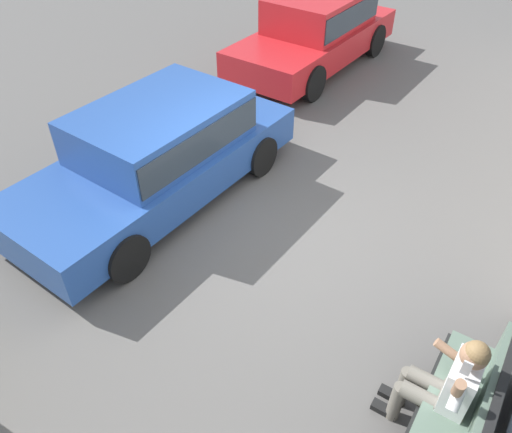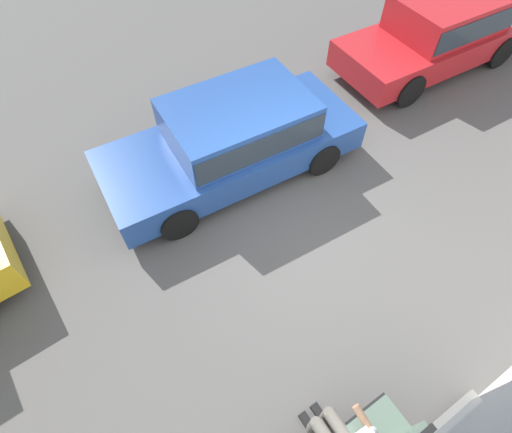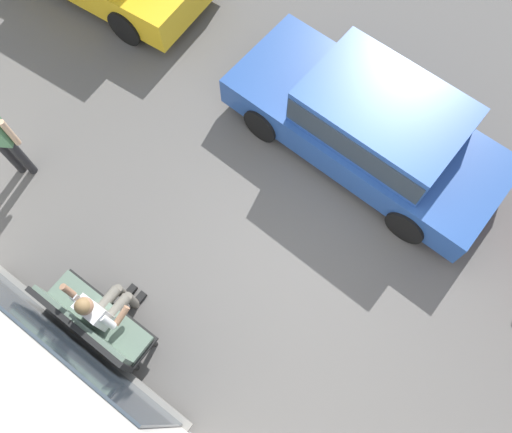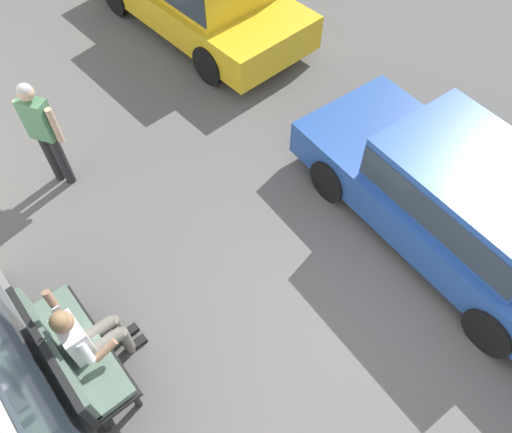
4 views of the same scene
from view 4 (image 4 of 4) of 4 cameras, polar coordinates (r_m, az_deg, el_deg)
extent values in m
plane|color=#565451|center=(6.28, 11.43, -10.69)|extent=(60.00, 60.00, 0.00)
cube|color=#2D3842|center=(4.97, -26.40, -12.06)|extent=(3.40, 0.03, 2.50)
cube|color=gray|center=(6.06, -21.62, -16.95)|extent=(3.60, 0.12, 0.10)
cylinder|color=black|center=(6.39, -23.26, -11.14)|extent=(0.07, 0.07, 0.39)
cylinder|color=black|center=(5.76, -17.03, -21.72)|extent=(0.07, 0.07, 0.39)
cylinder|color=black|center=(6.38, -20.22, -9.33)|extent=(0.07, 0.07, 0.39)
cylinder|color=black|center=(5.74, -13.53, -19.63)|extent=(0.07, 0.07, 0.39)
cube|color=black|center=(5.83, -19.34, -14.41)|extent=(1.59, 0.55, 0.06)
cube|color=slate|center=(5.76, -19.56, -14.11)|extent=(1.53, 0.49, 0.10)
cube|color=black|center=(5.58, -22.34, -14.47)|extent=(1.59, 0.07, 0.55)
cube|color=slate|center=(5.57, -21.79, -14.16)|extent=(1.53, 0.06, 0.47)
cylinder|color=#6B665B|center=(5.79, -17.76, -12.41)|extent=(0.15, 0.42, 0.15)
cylinder|color=#6B665B|center=(6.01, -15.43, -12.30)|extent=(0.12, 0.12, 0.50)
cube|color=black|center=(6.20, -14.35, -12.70)|extent=(0.10, 0.24, 0.07)
cylinder|color=#6B665B|center=(5.70, -16.89, -13.75)|extent=(0.15, 0.42, 0.15)
cylinder|color=#6B665B|center=(5.93, -14.55, -13.59)|extent=(0.12, 0.12, 0.50)
cube|color=black|center=(6.13, -13.48, -13.95)|extent=(0.10, 0.24, 0.07)
cube|color=#6B665B|center=(5.75, -19.16, -14.18)|extent=(0.34, 0.24, 0.14)
cube|color=silver|center=(5.50, -19.96, -13.07)|extent=(0.38, 0.22, 0.56)
sphere|color=#A37556|center=(5.14, -21.28, -11.19)|extent=(0.22, 0.22, 0.22)
sphere|color=olive|center=(5.11, -21.50, -11.08)|extent=(0.20, 0.20, 0.20)
cylinder|color=silver|center=(5.29, -18.92, -14.44)|extent=(0.20, 0.10, 0.28)
cylinder|color=#A37556|center=(5.37, -16.82, -14.42)|extent=(0.08, 0.27, 0.17)
cylinder|color=silver|center=(5.47, -21.62, -10.41)|extent=(0.25, 0.10, 0.22)
cylinder|color=#A37556|center=(5.35, -22.37, -8.85)|extent=(0.16, 0.08, 0.25)
cube|color=silver|center=(5.22, -21.72, -9.99)|extent=(0.02, 0.07, 0.15)
cube|color=#23478E|center=(6.84, 21.40, 1.04)|extent=(4.48, 2.00, 0.53)
cube|color=#23478E|center=(6.38, 24.08, 3.14)|extent=(2.37, 1.67, 0.63)
cube|color=#28333D|center=(6.38, 24.08, 3.14)|extent=(2.32, 1.70, 0.44)
cylinder|color=black|center=(6.97, 8.40, 4.13)|extent=(0.63, 0.21, 0.62)
cylinder|color=black|center=(7.93, 17.62, 9.46)|extent=(0.63, 0.21, 0.62)
cylinder|color=black|center=(6.30, 25.16, -11.69)|extent=(0.63, 0.21, 0.62)
cylinder|color=black|center=(8.73, -5.39, 16.86)|extent=(0.68, 0.22, 0.67)
cylinder|color=black|center=(9.69, 3.29, 21.18)|extent=(0.68, 0.22, 0.67)
cylinder|color=#232326|center=(7.46, -21.25, 6.03)|extent=(0.13, 0.13, 0.88)
cylinder|color=#232326|center=(7.56, -22.36, 6.31)|extent=(0.13, 0.13, 0.88)
cube|color=#4C7F56|center=(7.03, -23.65, 10.17)|extent=(0.41, 0.36, 0.60)
cylinder|color=tan|center=(6.92, -22.02, 9.63)|extent=(0.09, 0.09, 0.54)
cylinder|color=tan|center=(7.19, -25.02, 10.24)|extent=(0.09, 0.09, 0.54)
sphere|color=tan|center=(6.77, -24.85, 12.72)|extent=(0.21, 0.21, 0.21)
sphere|color=#B7B2AD|center=(6.75, -24.94, 12.90)|extent=(0.19, 0.19, 0.19)
camera|label=1|loc=(5.58, -45.92, 29.83)|focal=35.00mm
camera|label=2|loc=(3.71, -51.67, 36.03)|focal=28.00mm
camera|label=3|loc=(1.52, -171.49, 43.17)|focal=35.00mm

